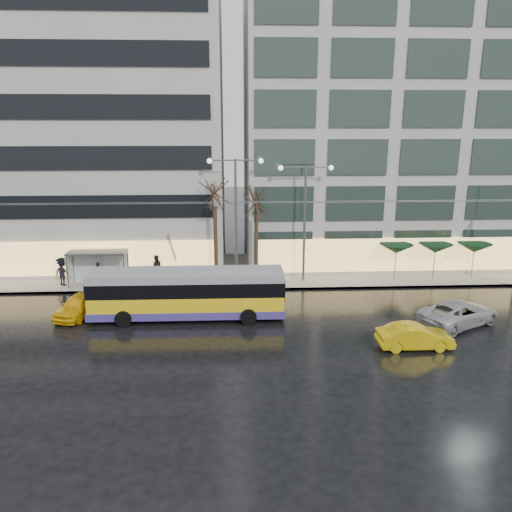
{
  "coord_description": "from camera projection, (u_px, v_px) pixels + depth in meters",
  "views": [
    {
      "loc": [
        1.67,
        -24.68,
        11.49
      ],
      "look_at": [
        3.16,
        5.0,
        3.62
      ],
      "focal_mm": 35.0,
      "sensor_mm": 36.0,
      "label": 1
    }
  ],
  "objects": [
    {
      "name": "ground",
      "position": [
        202.0,
        346.0,
        26.69
      ],
      "size": [
        140.0,
        140.0,
        0.0
      ],
      "primitive_type": "plane",
      "color": "black",
      "rests_on": "ground"
    },
    {
      "name": "sidewalk",
      "position": [
        236.0,
        270.0,
        40.28
      ],
      "size": [
        80.0,
        10.0,
        0.15
      ],
      "primitive_type": "cube",
      "color": "gray",
      "rests_on": "ground"
    },
    {
      "name": "kerb",
      "position": [
        237.0,
        290.0,
        35.5
      ],
      "size": [
        80.0,
        0.1,
        0.15
      ],
      "primitive_type": "cube",
      "color": "slate",
      "rests_on": "ground"
    },
    {
      "name": "building_left",
      "position": [
        17.0,
        128.0,
        41.4
      ],
      "size": [
        34.0,
        14.0,
        22.0
      ],
      "primitive_type": "cube",
      "color": "#9F9D98",
      "rests_on": "sidewalk"
    },
    {
      "name": "building_right",
      "position": [
        432.0,
        110.0,
        42.72
      ],
      "size": [
        32.0,
        14.0,
        25.0
      ],
      "primitive_type": "cube",
      "color": "#9F9D98",
      "rests_on": "sidewalk"
    },
    {
      "name": "trolleybus",
      "position": [
        187.0,
        295.0,
        30.2
      ],
      "size": [
        11.7,
        4.6,
        5.41
      ],
      "color": "yellow",
      "rests_on": "ground"
    },
    {
      "name": "catenary",
      "position": [
        222.0,
        236.0,
        33.31
      ],
      "size": [
        42.24,
        5.12,
        7.0
      ],
      "color": "#595B60",
      "rests_on": "ground"
    },
    {
      "name": "bus_shelter",
      "position": [
        93.0,
        260.0,
        36.1
      ],
      "size": [
        4.2,
        1.6,
        2.51
      ],
      "color": "#595B60",
      "rests_on": "sidewalk"
    },
    {
      "name": "street_lamp_near",
      "position": [
        236.0,
        204.0,
        35.68
      ],
      "size": [
        3.96,
        0.36,
        9.03
      ],
      "color": "#595B60",
      "rests_on": "sidewalk"
    },
    {
      "name": "street_lamp_far",
      "position": [
        305.0,
        207.0,
        35.99
      ],
      "size": [
        3.96,
        0.36,
        8.53
      ],
      "color": "#595B60",
      "rests_on": "sidewalk"
    },
    {
      "name": "tree_a",
      "position": [
        214.0,
        188.0,
        35.52
      ],
      "size": [
        3.2,
        3.2,
        8.4
      ],
      "color": "black",
      "rests_on": "sidewalk"
    },
    {
      "name": "tree_b",
      "position": [
        256.0,
        197.0,
        36.03
      ],
      "size": [
        3.2,
        3.2,
        7.7
      ],
      "color": "black",
      "rests_on": "sidewalk"
    },
    {
      "name": "parasol_a",
      "position": [
        396.0,
        249.0,
        37.36
      ],
      "size": [
        2.5,
        2.5,
        2.65
      ],
      "color": "#595B60",
      "rests_on": "sidewalk"
    },
    {
      "name": "parasol_b",
      "position": [
        435.0,
        248.0,
        37.51
      ],
      "size": [
        2.5,
        2.5,
        2.65
      ],
      "color": "#595B60",
      "rests_on": "sidewalk"
    },
    {
      "name": "parasol_c",
      "position": [
        474.0,
        248.0,
        37.65
      ],
      "size": [
        2.5,
        2.5,
        2.65
      ],
      "color": "#595B60",
      "rests_on": "sidewalk"
    },
    {
      "name": "taxi_a",
      "position": [
        79.0,
        305.0,
        30.76
      ],
      "size": [
        2.63,
        4.35,
        1.39
      ],
      "primitive_type": "imported",
      "rotation": [
        0.0,
        0.0,
        -0.26
      ],
      "color": "yellow",
      "rests_on": "ground"
    },
    {
      "name": "taxi_b",
      "position": [
        415.0,
        337.0,
        26.28
      ],
      "size": [
        3.96,
        1.4,
        1.3
      ],
      "primitive_type": "imported",
      "rotation": [
        0.0,
        0.0,
        1.58
      ],
      "color": "gold",
      "rests_on": "ground"
    },
    {
      "name": "sedan_silver",
      "position": [
        459.0,
        313.0,
        29.37
      ],
      "size": [
        5.7,
        4.5,
        1.44
      ],
      "primitive_type": "imported",
      "rotation": [
        0.0,
        0.0,
        2.05
      ],
      "color": "#B0B0B5",
      "rests_on": "ground"
    },
    {
      "name": "pedestrian_a",
      "position": [
        98.0,
        265.0,
        36.25
      ],
      "size": [
        1.11,
        1.13,
        2.19
      ],
      "color": "black",
      "rests_on": "sidewalk"
    },
    {
      "name": "pedestrian_b",
      "position": [
        156.0,
        267.0,
        37.48
      ],
      "size": [
        1.01,
        0.84,
        1.87
      ],
      "color": "black",
      "rests_on": "sidewalk"
    },
    {
      "name": "pedestrian_c",
      "position": [
        62.0,
        270.0,
        35.98
      ],
      "size": [
        1.44,
        1.15,
        2.11
      ],
      "color": "black",
      "rests_on": "sidewalk"
    }
  ]
}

